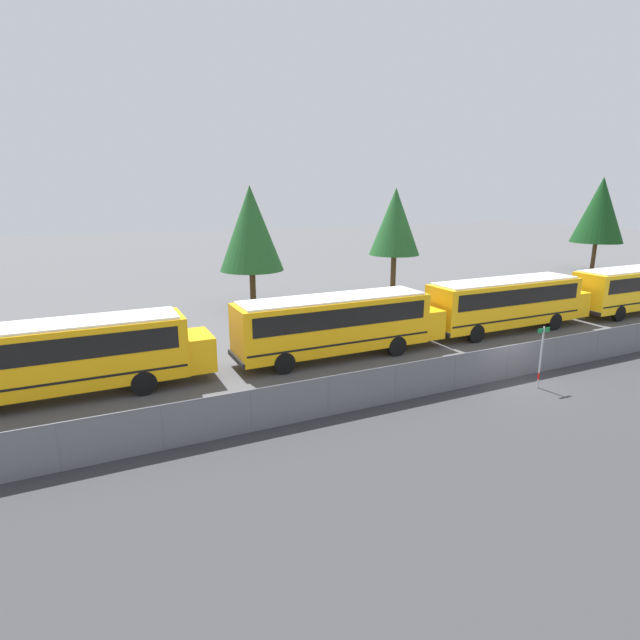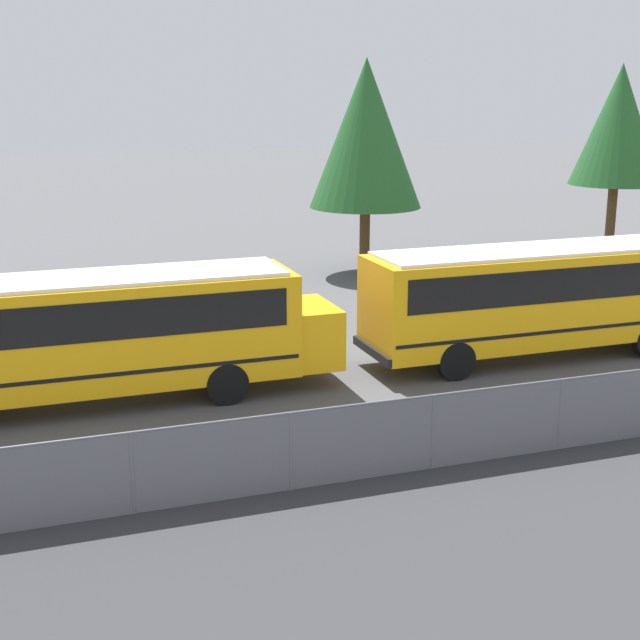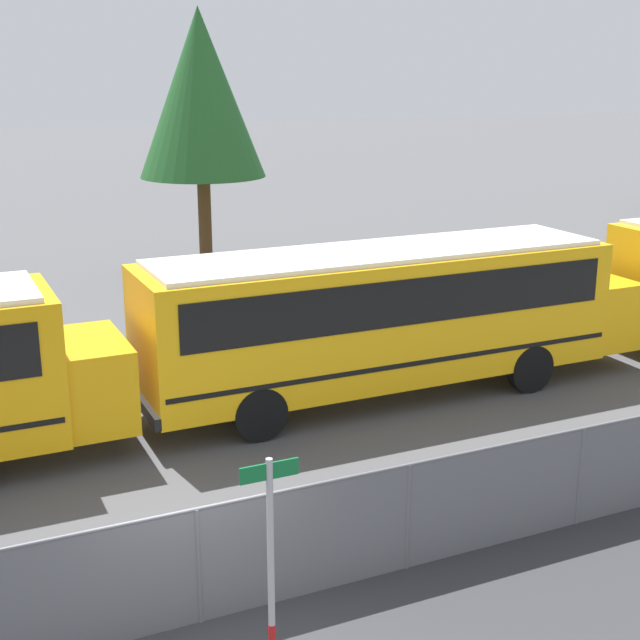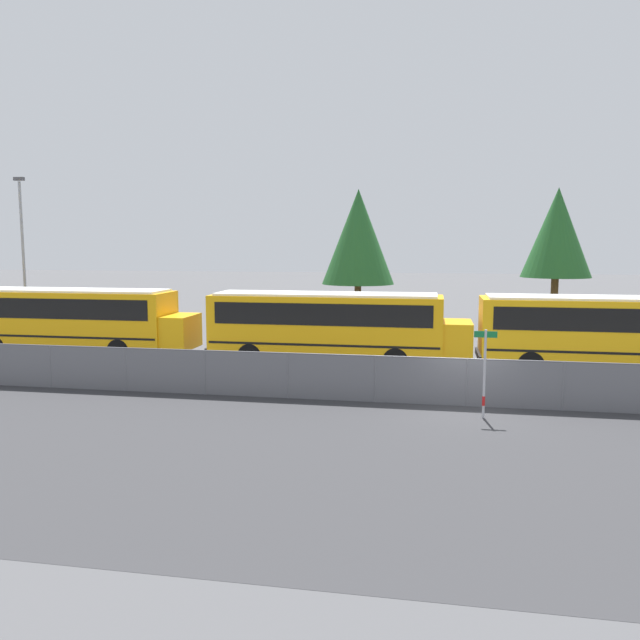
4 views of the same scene
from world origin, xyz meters
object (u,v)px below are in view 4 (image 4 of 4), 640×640
(school_bus_4, at_px, (615,329))
(light_pole, at_px, (23,251))
(school_bus_3, at_px, (331,322))
(tree_1, at_px, (557,233))
(street_sign, at_px, (485,371))
(school_bus_2, at_px, (73,316))
(tree_2, at_px, (358,237))

(school_bus_4, height_order, light_pole, light_pole)
(school_bus_4, bearing_deg, light_pole, 169.43)
(school_bus_3, bearing_deg, light_pole, 163.04)
(school_bus_3, bearing_deg, tree_1, 46.92)
(school_bus_3, height_order, light_pole, light_pole)
(school_bus_3, relative_size, light_pole, 1.25)
(light_pole, relative_size, tree_1, 1.05)
(light_pole, distance_m, tree_1, 31.84)
(school_bus_4, xyz_separation_m, tree_1, (-0.14, 12.50, 4.14))
(school_bus_3, xyz_separation_m, light_pole, (-19.37, 5.90, 3.09))
(school_bus_3, distance_m, light_pole, 20.48)
(street_sign, relative_size, light_pole, 0.30)
(school_bus_3, distance_m, street_sign, 9.76)
(tree_1, bearing_deg, school_bus_2, -153.15)
(school_bus_4, bearing_deg, school_bus_3, -179.66)
(tree_1, distance_m, tree_2, 12.13)
(light_pole, bearing_deg, school_bus_4, -10.57)
(school_bus_4, bearing_deg, tree_1, 90.66)
(school_bus_4, distance_m, tree_2, 18.30)
(school_bus_3, distance_m, school_bus_4, 11.90)
(tree_1, bearing_deg, light_pole, -167.91)
(tree_2, bearing_deg, school_bus_3, -88.40)
(street_sign, relative_size, tree_2, 0.31)
(tree_1, relative_size, tree_2, 0.98)
(school_bus_2, xyz_separation_m, tree_1, (24.50, 12.40, 4.14))
(street_sign, bearing_deg, school_bus_3, 128.61)
(school_bus_2, distance_m, school_bus_4, 24.64)
(school_bus_2, distance_m, light_pole, 9.29)
(school_bus_2, bearing_deg, street_sign, -22.48)
(school_bus_4, xyz_separation_m, tree_2, (-12.26, 13.00, 3.94))
(school_bus_4, bearing_deg, street_sign, -127.10)
(street_sign, bearing_deg, tree_1, 74.31)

